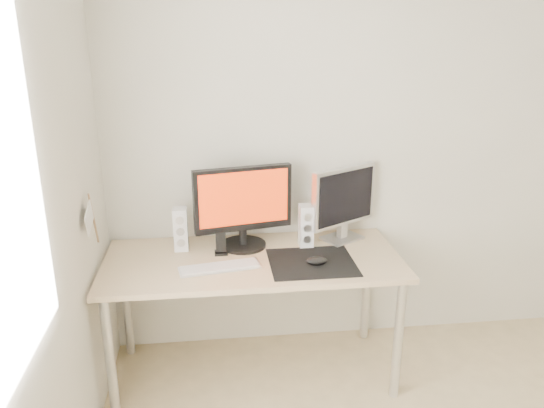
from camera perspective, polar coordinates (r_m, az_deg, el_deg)
wall_back at (r=3.26m, az=13.85°, el=6.23°), size 3.50×0.00×3.50m
mousepad at (r=2.83m, az=4.30°, el=-6.27°), size 0.45×0.40×0.00m
mouse at (r=2.80m, az=4.84°, el=-6.09°), size 0.11×0.07×0.04m
desk at (r=2.91m, az=-2.05°, el=-7.22°), size 1.60×0.70×0.73m
main_monitor at (r=2.93m, az=-3.13°, el=-0.03°), size 0.55×0.31×0.47m
second_monitor at (r=3.06m, az=7.71°, el=0.40°), size 0.41×0.26×0.43m
speaker_left at (r=2.98m, az=-9.79°, el=-2.67°), size 0.08×0.09×0.24m
speaker_right at (r=2.99m, az=3.68°, el=-2.35°), size 0.08×0.09×0.24m
keyboard at (r=2.77m, az=-5.63°, el=-6.78°), size 0.43×0.19×0.02m
phone_dock at (r=2.92m, az=-5.51°, el=-4.69°), size 0.07×0.06×0.13m
pennant at (r=2.68m, az=-18.93°, el=-1.41°), size 0.01×0.23×0.29m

